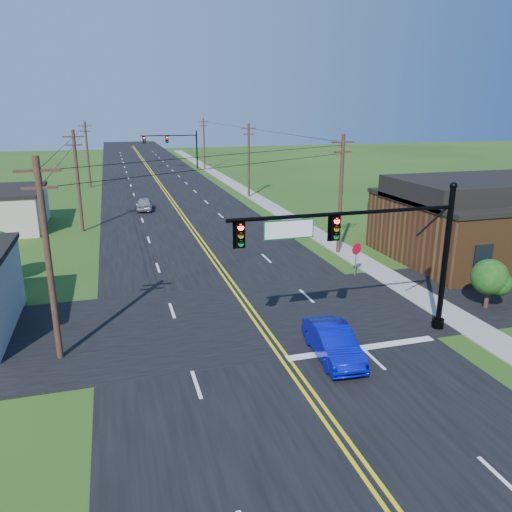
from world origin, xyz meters
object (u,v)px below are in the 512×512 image
object	(u,v)px
signal_mast_main	(365,245)
blue_car	(333,343)
stop_sign	(356,252)
signal_mast_far	(173,144)

from	to	relation	value
signal_mast_main	blue_car	world-z (taller)	signal_mast_main
signal_mast_main	stop_sign	size ratio (longest dim) A/B	4.85
blue_car	signal_mast_far	bearing A→B (deg)	92.66
signal_mast_far	blue_car	world-z (taller)	signal_mast_far
signal_mast_main	signal_mast_far	xyz separation A→B (m)	(0.10, 72.00, -0.20)
signal_mast_far	stop_sign	size ratio (longest dim) A/B	4.71
signal_mast_far	blue_car	bearing A→B (deg)	-91.68
signal_mast_main	signal_mast_far	world-z (taller)	same
signal_mast_far	stop_sign	xyz separation A→B (m)	(4.06, -63.45, -2.87)
signal_mast_main	stop_sign	world-z (taller)	signal_mast_main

